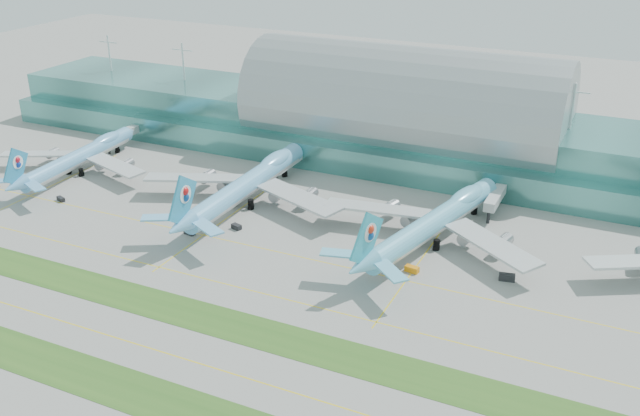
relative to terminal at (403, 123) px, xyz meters
The scene contains 15 objects.
ground 129.58m from the terminal, 90.00° to the right, with size 700.00×700.00×0.00m, color gray.
terminal is the anchor object (origin of this frame).
grass_strip_near 157.43m from the terminal, 90.00° to the right, with size 420.00×12.00×0.08m, color #2D591E.
grass_strip_far 127.58m from the terminal, 90.00° to the right, with size 420.00×12.00×0.08m, color #2D591E.
taxiline_b 143.50m from the terminal, 90.00° to the right, with size 420.00×0.35×0.01m, color yellow.
taxiline_c 111.70m from the terminal, 90.01° to the right, with size 420.00×0.35×0.01m, color yellow.
taxiline_d 89.92m from the terminal, 90.01° to the right, with size 420.00×0.35×0.01m, color yellow.
airliner_a 120.54m from the terminal, 148.41° to the right, with size 62.22×70.82×19.48m.
airliner_b 69.41m from the terminal, 117.57° to the right, with size 73.26×82.99×22.88m.
airliner_c 71.09m from the terminal, 62.60° to the right, with size 69.34×79.97×22.27m.
gse_b 125.97m from the terminal, 135.74° to the right, with size 3.43×1.41×1.37m, color black.
gse_c 97.99m from the terminal, 111.80° to the right, with size 3.44×1.68×1.34m, color black.
gse_d 85.70m from the terminal, 107.28° to the right, with size 3.22×1.73×1.49m, color black.
gse_e 90.55m from the terminal, 68.84° to the right, with size 3.80×1.83×1.67m, color orange.
gse_f 96.65m from the terminal, 53.63° to the right, with size 4.21×2.01×1.82m, color black.
Camera 1 is at (82.05, -119.62, 95.89)m, focal length 40.00 mm.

